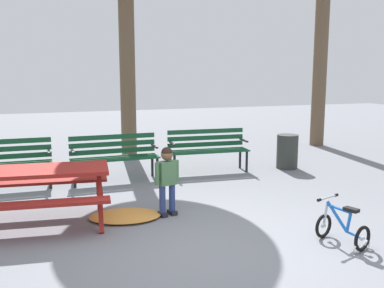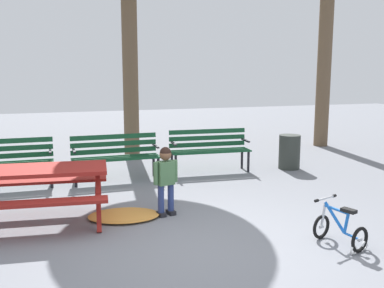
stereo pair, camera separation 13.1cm
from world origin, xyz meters
The scene contains 9 objects.
ground centered at (0.00, 0.00, 0.00)m, with size 36.00×36.00×0.00m, color slate.
picnic_table centered at (-1.81, 1.50, 0.59)m, with size 1.94×1.53×0.79m.
park_bench_far_left centered at (-2.37, 3.63, 0.51)m, with size 1.60×0.47×0.85m.
park_bench_left centered at (-0.47, 3.56, 0.51)m, with size 1.61×0.48×0.85m.
park_bench_right centered at (1.44, 3.70, 0.51)m, with size 1.63×0.56×0.85m.
child_standing centered at (-0.11, 1.31, 0.57)m, with size 0.37×0.21×0.98m.
kids_bicycle centered at (1.55, -0.39, 0.20)m, with size 0.50×0.63×0.54m.
leaf_pile centered at (-0.69, 1.39, 0.04)m, with size 0.99×0.69×0.07m, color #C68438.
trash_bin centered at (3.12, 3.42, 0.35)m, with size 0.44×0.44×0.71m, color #2D332D.
Camera 2 is at (-1.64, -4.49, 2.03)m, focal length 41.17 mm.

